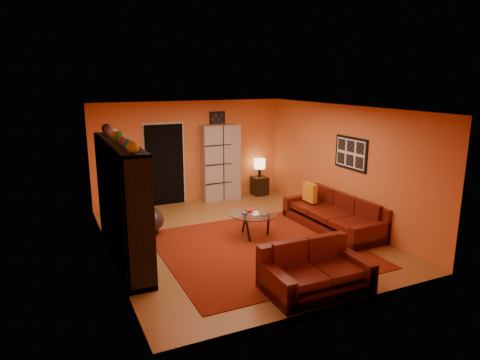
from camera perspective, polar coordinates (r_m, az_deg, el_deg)
name	(u,v)px	position (r m, az deg, el deg)	size (l,w,h in m)	color
floor	(239,237)	(8.76, -0.12, -7.66)	(6.00, 6.00, 0.00)	brown
ceiling	(239,108)	(8.19, -0.13, 9.56)	(6.00, 6.00, 0.00)	white
wall_back	(190,152)	(11.13, -6.63, 3.76)	(6.00, 6.00, 0.00)	orange
wall_front	(333,220)	(5.89, 12.26, -5.22)	(6.00, 6.00, 0.00)	orange
wall_left	(107,189)	(7.70, -17.26, -1.10)	(6.00, 6.00, 0.00)	orange
wall_right	(342,165)	(9.68, 13.45, 2.02)	(6.00, 6.00, 0.00)	orange
rug	(259,248)	(8.22, 2.60, -9.10)	(3.60, 3.60, 0.01)	#5A160A
doorway	(165,165)	(10.94, -10.00, 1.99)	(0.95, 0.10, 2.04)	black
wall_art_right	(351,153)	(9.38, 14.58, 3.47)	(0.03, 1.00, 0.70)	black
wall_art_back	(217,121)	(11.26, -3.05, 7.80)	(0.42, 0.03, 0.52)	black
entertainment_unit	(122,201)	(7.80, -15.50, -2.72)	(0.45, 3.00, 2.10)	black
tv	(124,202)	(7.89, -15.22, -2.83)	(0.13, 1.00, 0.58)	black
sofa	(337,215)	(9.43, 12.78, -4.63)	(1.06, 2.48, 0.85)	#480F09
loveseat	(313,271)	(6.78, 9.71, -11.82)	(1.59, 0.96, 0.85)	#480F09
throw_pillow	(310,192)	(9.82, 9.29, -1.64)	(0.12, 0.42, 0.42)	orange
coffee_table	(254,216)	(8.67, 1.82, -4.76)	(0.98, 0.98, 0.49)	silver
storage_cabinet	(220,162)	(11.25, -2.62, 2.35)	(0.99, 0.44, 1.98)	#AFA9A1
bowl_chair	(147,220)	(9.03, -12.25, -5.30)	(0.69, 0.69, 0.56)	black
side_table	(259,186)	(11.84, 2.61, -0.77)	(0.40, 0.40, 0.50)	black
table_lamp	(260,164)	(11.70, 2.64, 2.11)	(0.30, 0.30, 0.50)	black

